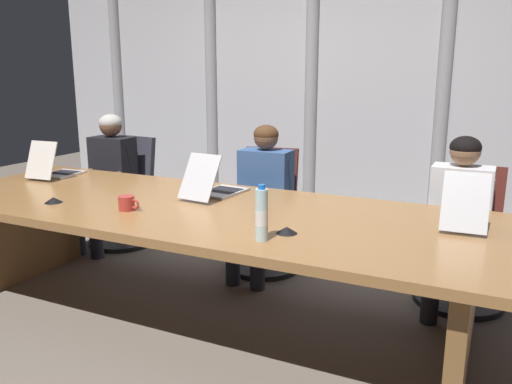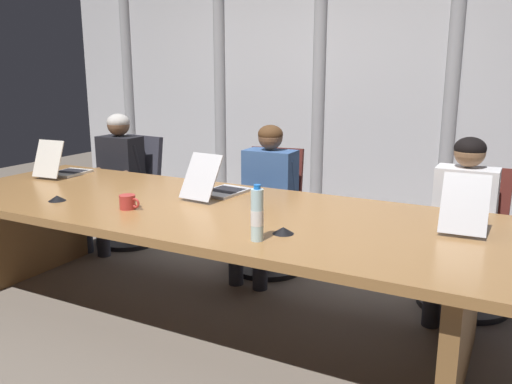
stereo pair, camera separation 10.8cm
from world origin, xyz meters
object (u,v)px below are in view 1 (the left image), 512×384
at_px(conference_mic_left_side, 287,230).
at_px(office_chair_left_mid, 265,224).
at_px(person_center, 458,214).
at_px(laptop_center, 464,214).
at_px(coffee_mug_near, 127,203).
at_px(water_bottle_primary, 262,215).
at_px(conference_mic_middle, 53,200).
at_px(laptop_left_mid, 215,187).
at_px(office_chair_center, 463,253).
at_px(person_left_mid, 261,192).
at_px(person_left_end, 107,173).
at_px(laptop_left_end, 56,170).
at_px(office_chair_left_end, 124,204).

bearing_deg(conference_mic_left_side, office_chair_left_mid, 118.68).
bearing_deg(person_center, laptop_center, 6.77).
bearing_deg(coffee_mug_near, water_bottle_primary, -9.88).
bearing_deg(coffee_mug_near, conference_mic_middle, -173.99).
distance_m(laptop_center, person_center, 0.62).
distance_m(laptop_center, office_chair_left_mid, 1.75).
bearing_deg(laptop_left_mid, conference_mic_left_side, -121.04).
bearing_deg(water_bottle_primary, conference_mic_middle, 175.77).
distance_m(office_chair_center, water_bottle_primary, 1.77).
distance_m(person_left_mid, person_center, 1.41).
bearing_deg(person_left_end, office_chair_center, 93.10).
relative_size(laptop_left_mid, person_center, 0.45).
height_order(laptop_left_end, laptop_center, laptop_center).
bearing_deg(person_center, office_chair_left_end, -92.76).
height_order(water_bottle_primary, coffee_mug_near, water_bottle_primary).
height_order(laptop_left_end, office_chair_left_mid, laptop_left_end).
relative_size(laptop_left_mid, office_chair_center, 0.55).
relative_size(laptop_left_end, laptop_center, 0.89).
height_order(person_left_mid, conference_mic_left_side, person_left_mid).
height_order(laptop_left_end, person_center, person_center).
distance_m(office_chair_left_end, person_left_end, 0.36).
xyz_separation_m(laptop_left_end, conference_mic_left_side, (2.17, -0.56, -0.04)).
xyz_separation_m(laptop_left_mid, person_left_end, (-1.45, 0.60, -0.14)).
xyz_separation_m(person_left_mid, water_bottle_primary, (0.61, -1.31, 0.23)).
relative_size(office_chair_left_mid, water_bottle_primary, 3.42).
distance_m(laptop_left_mid, conference_mic_left_side, 0.92).
bearing_deg(water_bottle_primary, person_center, 58.58).
height_order(person_center, conference_mic_left_side, person_center).
bearing_deg(person_center, laptop_left_mid, -67.42).
bearing_deg(person_center, person_left_mid, -89.62).
height_order(office_chair_center, conference_mic_middle, office_chair_center).
bearing_deg(laptop_left_end, office_chair_left_end, -6.12).
relative_size(laptop_left_mid, conference_mic_middle, 4.66).
relative_size(office_chair_left_mid, person_left_end, 0.80).
distance_m(coffee_mug_near, conference_mic_middle, 0.54).
bearing_deg(laptop_left_end, water_bottle_primary, -113.27).
distance_m(office_chair_left_end, conference_mic_middle, 1.54).
height_order(office_chair_left_end, person_center, person_center).
xyz_separation_m(person_center, conference_mic_middle, (-2.29, -1.20, 0.12)).
bearing_deg(conference_mic_left_side, office_chair_left_end, 148.56).
height_order(laptop_left_end, water_bottle_primary, laptop_left_end).
bearing_deg(laptop_center, office_chair_center, -0.70).
height_order(person_left_end, conference_mic_middle, person_left_end).
xyz_separation_m(office_chair_left_end, conference_mic_left_side, (2.15, -1.31, 0.41)).
height_order(laptop_left_end, coffee_mug_near, laptop_left_end).
distance_m(person_left_end, conference_mic_left_side, 2.47).
relative_size(person_left_end, water_bottle_primary, 4.27).
distance_m(office_chair_center, conference_mic_left_side, 1.58).
xyz_separation_m(office_chair_left_end, office_chair_left_mid, (1.43, -0.00, -0.01)).
height_order(laptop_left_mid, person_center, person_center).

